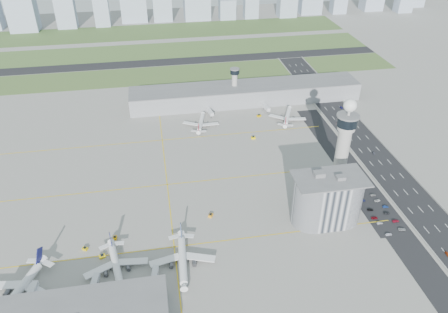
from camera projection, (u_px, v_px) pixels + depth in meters
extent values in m
plane|color=#9D9A92|center=(234.00, 206.00, 276.68)|extent=(1000.00, 1000.00, 0.00)
cube|color=#476831|center=(174.00, 74.00, 459.99)|extent=(480.00, 50.00, 0.08)
cube|color=#4B6A32|center=(169.00, 51.00, 522.08)|extent=(480.00, 60.00, 0.08)
cube|color=#405B2B|center=(165.00, 31.00, 588.30)|extent=(480.00, 70.00, 0.08)
cube|color=black|center=(172.00, 62.00, 490.61)|extent=(480.00, 22.00, 0.10)
cube|color=black|center=(401.00, 187.00, 293.44)|extent=(28.00, 500.00, 0.10)
cube|color=#9E9E99|center=(382.00, 188.00, 291.10)|extent=(0.60, 500.00, 1.20)
cube|color=#9E9E99|center=(420.00, 184.00, 295.19)|extent=(0.60, 500.00, 1.20)
cube|color=black|center=(373.00, 200.00, 281.52)|extent=(18.00, 260.00, 0.08)
cube|color=black|center=(379.00, 212.00, 271.29)|extent=(20.00, 44.00, 0.10)
cube|color=yellow|center=(174.00, 247.00, 246.01)|extent=(260.00, 0.60, 0.01)
cube|color=yellow|center=(167.00, 185.00, 295.67)|extent=(260.00, 0.60, 0.01)
cube|color=yellow|center=(162.00, 140.00, 345.34)|extent=(260.00, 0.60, 0.01)
cube|color=yellow|center=(167.00, 185.00, 295.67)|extent=(0.60, 260.00, 0.01)
cylinder|color=#ADAAA5|center=(341.00, 157.00, 280.81)|extent=(8.40, 8.40, 48.00)
cylinder|color=#ADAAA5|center=(346.00, 127.00, 268.89)|extent=(11.00, 11.00, 4.00)
cylinder|color=black|center=(347.00, 121.00, 266.73)|extent=(13.00, 13.00, 6.00)
cylinder|color=slate|center=(348.00, 116.00, 264.83)|extent=(14.00, 14.00, 1.00)
cylinder|color=#ADAAA5|center=(349.00, 112.00, 263.48)|extent=(1.60, 1.60, 5.00)
sphere|color=white|center=(350.00, 105.00, 261.04)|extent=(8.00, 8.00, 8.00)
cylinder|color=#ADAAA5|center=(234.00, 87.00, 397.64)|extent=(5.00, 5.00, 28.00)
cylinder|color=black|center=(235.00, 72.00, 389.52)|extent=(8.00, 8.00, 4.00)
cylinder|color=slate|center=(235.00, 69.00, 388.16)|extent=(8.60, 8.60, 0.80)
cube|color=#B2B2B7|center=(327.00, 200.00, 257.93)|extent=(18.00, 24.00, 30.00)
cylinder|color=#B2B2B7|center=(313.00, 201.00, 256.62)|extent=(24.00, 24.00, 30.00)
cylinder|color=#B2B2B7|center=(342.00, 198.00, 259.25)|extent=(24.00, 24.00, 30.00)
cube|color=slate|center=(331.00, 178.00, 249.59)|extent=(42.00, 24.00, 0.80)
cube|color=slate|center=(319.00, 174.00, 250.33)|extent=(6.00, 5.00, 3.00)
cube|color=slate|center=(341.00, 178.00, 247.96)|extent=(5.00, 4.00, 2.40)
cube|color=gray|center=(245.00, 94.00, 400.97)|extent=(210.00, 32.00, 15.00)
cube|color=slate|center=(246.00, 86.00, 396.69)|extent=(210.00, 32.00, 0.80)
imported|color=white|center=(389.00, 234.00, 253.74)|extent=(3.89, 1.69, 1.31)
imported|color=#92949C|center=(380.00, 223.00, 262.04)|extent=(3.70, 1.35, 1.21)
imported|color=maroon|center=(375.00, 218.00, 266.04)|extent=(3.99, 2.00, 1.08)
imported|color=black|center=(370.00, 210.00, 272.55)|extent=(3.98, 1.96, 1.11)
imported|color=navy|center=(363.00, 200.00, 280.32)|extent=(3.78, 1.83, 1.24)
imported|color=white|center=(360.00, 196.00, 284.06)|extent=(4.01, 1.96, 1.27)
imported|color=#9CA2A5|center=(402.00, 229.00, 257.41)|extent=(4.62, 2.69, 1.21)
imported|color=maroon|center=(396.00, 221.00, 263.57)|extent=(4.32, 1.93, 1.23)
imported|color=black|center=(387.00, 213.00, 269.81)|extent=(3.78, 1.81, 1.25)
imported|color=navy|center=(386.00, 207.00, 275.02)|extent=(3.70, 1.62, 1.18)
imported|color=white|center=(377.00, 200.00, 280.32)|extent=(4.09, 2.26, 1.08)
imported|color=gray|center=(373.00, 195.00, 285.09)|extent=(3.98, 1.75, 1.14)
imported|color=#933310|center=(447.00, 254.00, 240.54)|extent=(1.83, 3.82, 1.26)
imported|color=#24252D|center=(374.00, 153.00, 328.11)|extent=(1.54, 3.49, 1.12)
imported|color=navy|center=(341.00, 107.00, 392.74)|extent=(2.07, 4.18, 1.14)
imported|color=gray|center=(304.00, 82.00, 440.00)|extent=(1.67, 3.91, 1.32)
cube|color=#9EADC1|center=(21.00, 8.00, 574.18)|extent=(35.81, 28.65, 60.36)
cube|color=#9EADC1|center=(64.00, 2.00, 584.05)|extent=(25.49, 20.39, 66.89)
cube|color=#9EADC1|center=(101.00, 9.00, 595.38)|extent=(20.04, 16.03, 45.20)
cube|color=#9EADC1|center=(227.00, 9.00, 630.58)|extent=(23.01, 18.41, 27.75)
cube|color=#9EADC1|center=(251.00, 4.00, 632.36)|extent=(20.22, 16.18, 38.97)
cube|color=#9EADC1|center=(287.00, 0.00, 636.38)|extent=(26.14, 20.92, 46.89)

